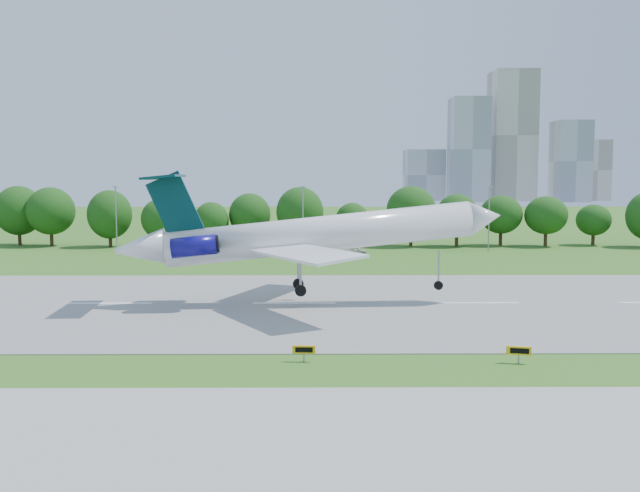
# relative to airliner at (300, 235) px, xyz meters

# --- Properties ---
(ground) EXTENTS (600.00, 600.00, 0.00)m
(ground) POSITION_rel_airliner_xyz_m (19.34, -24.85, -7.58)
(ground) COLOR #36681B
(ground) RESTS_ON ground
(runway) EXTENTS (400.00, 45.00, 0.08)m
(runway) POSITION_rel_airliner_xyz_m (19.34, 0.15, -7.54)
(runway) COLOR gray
(runway) RESTS_ON ground
(tree_line) EXTENTS (288.40, 8.40, 10.40)m
(tree_line) POSITION_rel_airliner_xyz_m (19.34, 67.15, -1.39)
(tree_line) COLOR #382314
(tree_line) RESTS_ON ground
(light_poles) EXTENTS (175.90, 0.25, 12.19)m
(light_poles) POSITION_rel_airliner_xyz_m (16.84, 57.15, -1.24)
(light_poles) COLOR gray
(light_poles) RESTS_ON ground
(skyline) EXTENTS (127.00, 52.00, 80.00)m
(skyline) POSITION_rel_airliner_xyz_m (119.50, 365.76, 22.89)
(skyline) COLOR #B2B2B7
(skyline) RESTS_ON ground
(airliner) EXTENTS (42.12, 30.45, 13.15)m
(airliner) POSITION_rel_airliner_xyz_m (0.00, 0.00, 0.00)
(airliner) COLOR white
(airliner) RESTS_ON ground
(taxi_sign_left) EXTENTS (1.73, 0.30, 1.21)m
(taxi_sign_left) POSITION_rel_airliner_xyz_m (0.74, -24.46, -6.68)
(taxi_sign_left) COLOR gray
(taxi_sign_left) RESTS_ON ground
(taxi_sign_centre) EXTENTS (1.80, 0.60, 1.27)m
(taxi_sign_centre) POSITION_rel_airliner_xyz_m (16.56, -25.06, -6.64)
(taxi_sign_centre) COLOR gray
(taxi_sign_centre) RESTS_ON ground
(service_vehicle_a) EXTENTS (4.04, 2.27, 1.26)m
(service_vehicle_a) POSITION_rel_airliner_xyz_m (-2.76, 56.27, -6.95)
(service_vehicle_a) COLOR silver
(service_vehicle_a) RESTS_ON ground
(service_vehicle_b) EXTENTS (3.91, 1.63, 1.32)m
(service_vehicle_b) POSITION_rel_airliner_xyz_m (9.01, 52.02, -6.92)
(service_vehicle_b) COLOR silver
(service_vehicle_b) RESTS_ON ground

